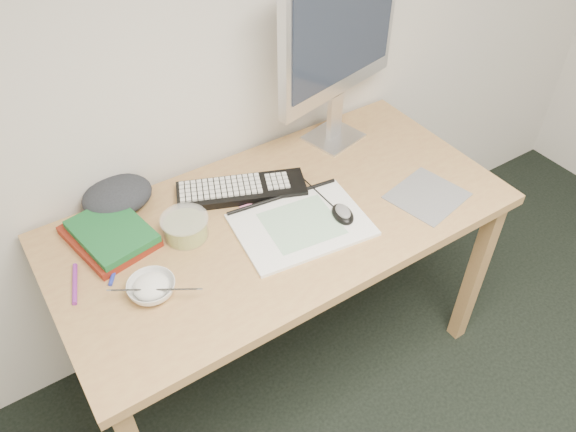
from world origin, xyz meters
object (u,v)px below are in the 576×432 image
object	(u,v)px
monitor	(340,37)
rice_bowl	(152,288)
desk	(282,234)
keyboard	(242,190)
sketchpad	(301,225)

from	to	relation	value
monitor	rice_bowl	size ratio (longest dim) A/B	4.77
desk	keyboard	size ratio (longest dim) A/B	3.43
sketchpad	keyboard	bearing A→B (deg)	114.47
monitor	desk	bearing A→B (deg)	-160.17
desk	rice_bowl	size ratio (longest dim) A/B	10.97
desk	sketchpad	distance (m)	0.12
sketchpad	desk	bearing A→B (deg)	113.87
desk	monitor	size ratio (longest dim) A/B	2.30
keyboard	rice_bowl	xyz separation A→B (m)	(-0.40, -0.23, 0.01)
keyboard	rice_bowl	size ratio (longest dim) A/B	3.20
desk	sketchpad	bearing A→B (deg)	-73.29
desk	rice_bowl	xyz separation A→B (m)	(-0.45, -0.07, 0.10)
keyboard	monitor	bearing A→B (deg)	33.83
keyboard	monitor	distance (m)	0.57
sketchpad	monitor	distance (m)	0.61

